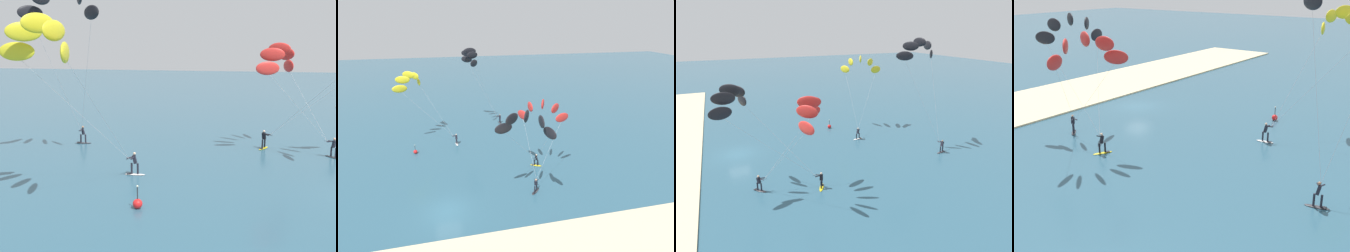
{
  "view_description": "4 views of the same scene",
  "coord_description": "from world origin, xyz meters",
  "views": [
    {
      "loc": [
        -25.86,
        7.52,
        9.2
      ],
      "look_at": [
        5.37,
        14.14,
        2.96
      ],
      "focal_mm": 45.09,
      "sensor_mm": 36.0,
      "label": 1
    },
    {
      "loc": [
        0.76,
        -23.27,
        18.1
      ],
      "look_at": [
        9.16,
        13.58,
        3.21
      ],
      "focal_mm": 29.32,
      "sensor_mm": 36.0,
      "label": 2
    },
    {
      "loc": [
        34.07,
        -1.15,
        14.71
      ],
      "look_at": [
        9.55,
        10.14,
        5.24
      ],
      "focal_mm": 29.75,
      "sensor_mm": 36.0,
      "label": 3
    },
    {
      "loc": [
        33.96,
        30.73,
        12.94
      ],
      "look_at": [
        11.27,
        14.14,
        3.59
      ],
      "focal_mm": 47.61,
      "sensor_mm": 36.0,
      "label": 4
    }
  ],
  "objects": [
    {
      "name": "marker_buoy",
      "position": [
        -4.08,
        13.91,
        0.3
      ],
      "size": [
        0.56,
        0.56,
        1.38
      ],
      "color": "red",
      "rests_on": "ground"
    },
    {
      "name": "kitesurfer_nearshore",
      "position": [
        11.72,
        5.62,
        7.72
      ],
      "size": [
        5.86,
        7.22,
        9.3
      ],
      "color": "#333338",
      "rests_on": "ground"
    },
    {
      "name": "kitesurfer_mid_water",
      "position": [
        8.11,
        0.05,
        8.55
      ],
      "size": [
        7.38,
        9.51,
        10.15
      ],
      "color": "yellow",
      "rests_on": "ground"
    },
    {
      "name": "sand_strip",
      "position": [
        0.0,
        -9.77,
        0.08
      ],
      "size": [
        80.0,
        11.46,
        0.16
      ],
      "primitive_type": "cube",
      "color": "beige",
      "rests_on": "ground"
    },
    {
      "name": "kitesurfer_far_out",
      "position": [
        -4.14,
        19.19,
        9.2
      ],
      "size": [
        8.67,
        7.36,
        10.86
      ],
      "color": "white",
      "rests_on": "ground"
    },
    {
      "name": "ground_plane",
      "position": [
        0.0,
        0.0,
        0.0
      ],
      "size": [
        240.0,
        240.0,
        0.0
      ],
      "primitive_type": "plane",
      "color": "#2D566B"
    }
  ]
}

